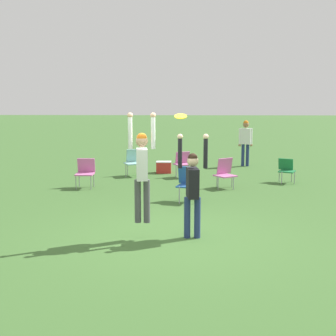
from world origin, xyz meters
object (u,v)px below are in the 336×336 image
object	(u,v)px
camping_chair_5	(134,160)
person_spectator_near	(246,139)
camping_chair_0	(85,171)
frisbee	(181,116)
camping_chair_1	(225,172)
camping_chair_3	(286,169)
person_jumping	(142,165)
person_defending	(193,184)
camping_chair_4	(187,181)
cooler_box	(164,167)
camping_chair_2	(183,162)

from	to	relation	value
camping_chair_5	person_spectator_near	world-z (taller)	person_spectator_near
camping_chair_5	camping_chair_0	bearing A→B (deg)	36.52
frisbee	camping_chair_1	distance (m)	5.34
person_spectator_near	frisbee	bearing A→B (deg)	-88.92
frisbee	camping_chair_3	bearing A→B (deg)	60.56
person_jumping	person_defending	world-z (taller)	person_jumping
camping_chair_0	camping_chair_5	size ratio (longest dim) A/B	0.95
camping_chair_4	camping_chair_5	world-z (taller)	camping_chair_5
frisbee	cooler_box	world-z (taller)	frisbee
camping_chair_2	camping_chair_4	world-z (taller)	camping_chair_4
person_defending	person_spectator_near	xyz separation A→B (m)	(2.19, 9.36, 0.03)
camping_chair_1	person_defending	bearing A→B (deg)	43.09
person_defending	camping_chair_4	xyz separation A→B (m)	(-0.07, 3.14, -0.52)
camping_chair_2	cooler_box	bearing A→B (deg)	-77.26
person_spectator_near	camping_chair_5	bearing A→B (deg)	-134.01
camping_chair_3	cooler_box	distance (m)	4.28
person_defending	camping_chair_5	size ratio (longest dim) A/B	2.21
camping_chair_0	camping_chair_1	distance (m)	4.10
person_jumping	person_defending	xyz separation A→B (m)	(0.93, 0.11, -0.36)
person_defending	camping_chair_4	bearing A→B (deg)	174.61
person_defending	camping_chair_5	xyz separation A→B (m)	(-1.85, 7.00, -0.51)
person_defending	camping_chair_1	world-z (taller)	person_defending
frisbee	camping_chair_1	size ratio (longest dim) A/B	0.28
camping_chair_0	camping_chair_4	xyz separation A→B (m)	(2.99, -1.73, 0.02)
person_defending	camping_chair_5	bearing A→B (deg)	-171.88
camping_chair_2	person_jumping	bearing A→B (deg)	59.65
camping_chair_3	camping_chair_5	world-z (taller)	camping_chair_5
camping_chair_2	camping_chair_5	xyz separation A→B (m)	(-1.64, 0.23, 0.01)
person_defending	cooler_box	size ratio (longest dim) A/B	3.78
cooler_box	camping_chair_1	bearing A→B (deg)	-54.22
person_spectator_near	cooler_box	bearing A→B (deg)	-135.14
camping_chair_1	person_spectator_near	distance (m)	4.55
camping_chair_0	camping_chair_4	distance (m)	3.45
camping_chair_4	cooler_box	size ratio (longest dim) A/B	1.70
person_defending	camping_chair_0	world-z (taller)	person_defending
camping_chair_5	camping_chair_3	bearing A→B (deg)	143.26
person_defending	camping_chair_5	distance (m)	7.26
camping_chair_2	person_spectator_near	xyz separation A→B (m)	(2.40, 2.58, 0.55)
frisbee	camping_chair_1	xyz separation A→B (m)	(1.27, 4.86, -1.81)
person_jumping	camping_chair_2	distance (m)	6.98
person_jumping	camping_chair_3	distance (m)	7.25
person_jumping	frisbee	size ratio (longest dim) A/B	8.57
person_jumping	camping_chair_5	distance (m)	7.22
camping_chair_0	person_spectator_near	xyz separation A→B (m)	(5.25, 4.48, 0.56)
camping_chair_4	cooler_box	bearing A→B (deg)	-62.32
camping_chair_1	camping_chair_5	bearing A→B (deg)	-69.89
person_spectator_near	camping_chair_1	bearing A→B (deg)	-88.98
frisbee	camping_chair_3	world-z (taller)	frisbee
camping_chair_0	camping_chair_5	distance (m)	2.44
camping_chair_1	person_spectator_near	world-z (taller)	person_spectator_near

